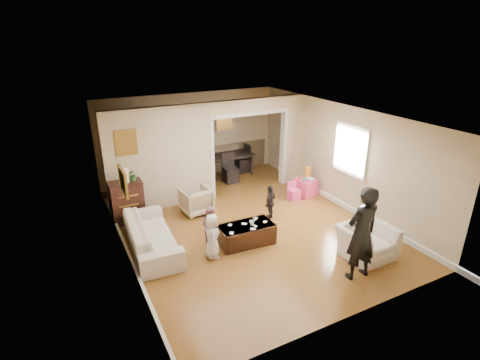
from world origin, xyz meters
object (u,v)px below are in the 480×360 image
play_table (306,187)px  dresser (127,202)px  child_kneel_a (212,236)px  child_kneel_b (210,226)px  child_toddler (270,202)px  cyan_cup (304,179)px  dining_table (221,165)px  table_lamp (124,175)px  armchair_front (367,242)px  adult_person (362,234)px  armchair_back (196,201)px  coffee_table (246,234)px  coffee_cup (252,223)px  sofa (152,235)px

play_table → dresser: bearing=171.9°
child_kneel_a → child_kneel_b: (0.15, 0.45, -0.02)m
child_toddler → cyan_cup: bearing=168.7°
child_toddler → dining_table: bearing=-129.1°
dining_table → table_lamp: bearing=-152.0°
armchair_front → adult_person: bearing=-146.1°
armchair_back → child_toddler: child_toddler is taller
play_table → cyan_cup: 0.30m
coffee_table → coffee_cup: bearing=-26.6°
dining_table → child_kneel_b: bearing=-118.6°
armchair_back → child_kneel_a: size_ratio=0.75×
dining_table → child_kneel_a: bearing=-117.6°
dresser → child_kneel_b: size_ratio=1.13×
child_toddler → child_kneel_a: bearing=-10.6°
dining_table → child_kneel_b: 4.14m
sofa → child_kneel_a: bearing=-127.9°
armchair_back → adult_person: (1.70, -3.83, 0.58)m
dining_table → adult_person: 5.95m
sofa → dresser: bearing=10.6°
coffee_cup → table_lamp: bearing=133.9°
armchair_front → coffee_cup: bearing=141.0°
table_lamp → adult_person: 5.29m
cyan_cup → coffee_table: bearing=-150.6°
dining_table → child_kneel_b: size_ratio=2.18×
armchair_front → dining_table: size_ratio=0.51×
table_lamp → child_kneel_a: size_ratio=0.38×
dining_table → child_kneel_b: child_kneel_b is taller
cyan_cup → coffee_cup: bearing=-148.7°
coffee_table → child_kneel_a: bearing=-170.0°
child_kneel_a → coffee_table: bearing=-66.0°
coffee_table → coffee_cup: size_ratio=11.04×
dresser → dining_table: size_ratio=0.52×
table_lamp → dining_table: table_lamp is taller
table_lamp → coffee_table: size_ratio=0.31×
adult_person → child_toddler: adult_person is taller
sofa → table_lamp: size_ratio=6.11×
play_table → child_kneel_b: bearing=-160.4°
table_lamp → coffee_cup: table_lamp is taller
armchair_front → coffee_cup: armchair_front is taller
cyan_cup → child_kneel_b: size_ratio=0.09×
adult_person → child_kneel_b: adult_person is taller
sofa → child_kneel_a: 1.33m
sofa → child_kneel_b: 1.23m
sofa → child_kneel_a: size_ratio=2.34×
table_lamp → coffee_table: 3.12m
table_lamp → dresser: bearing=0.0°
play_table → cyan_cup: bearing=-153.4°
play_table → coffee_table: bearing=-150.7°
coffee_table → adult_person: bearing=-57.0°
armchair_front → adult_person: adult_person is taller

